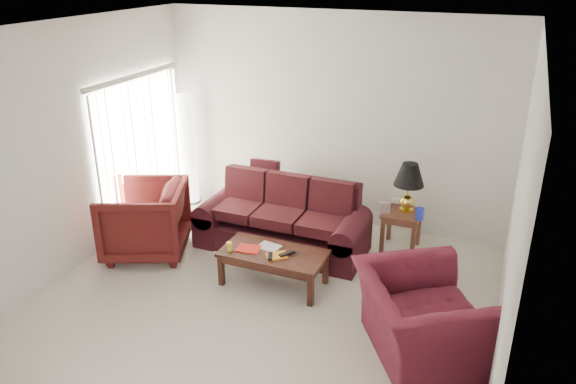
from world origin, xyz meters
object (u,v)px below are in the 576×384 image
object	(u,v)px
end_table	(401,230)
armchair_right	(422,318)
sofa	(282,217)
armchair_left	(145,220)
floor_lamp	(188,149)
coffee_table	(274,268)

from	to	relation	value
end_table	armchair_right	xyz separation A→B (m)	(0.64, -2.08, 0.14)
sofa	armchair_left	distance (m)	1.78
end_table	floor_lamp	bearing A→B (deg)	175.47
floor_lamp	armchair_right	bearing A→B (deg)	-30.15
floor_lamp	sofa	bearing A→B (deg)	-24.14
sofa	coffee_table	distance (m)	0.94
armchair_left	armchair_right	bearing A→B (deg)	56.62
end_table	coffee_table	distance (m)	1.90
sofa	end_table	xyz separation A→B (m)	(1.47, 0.60, -0.19)
armchair_left	floor_lamp	bearing A→B (deg)	168.70
sofa	end_table	distance (m)	1.60
floor_lamp	coffee_table	bearing A→B (deg)	-38.21
sofa	end_table	world-z (taller)	sofa
sofa	end_table	bearing A→B (deg)	24.95
floor_lamp	armchair_left	world-z (taller)	floor_lamp
end_table	coffee_table	world-z (taller)	end_table
floor_lamp	armchair_left	bearing A→B (deg)	-78.33
sofa	armchair_right	world-z (taller)	sofa
floor_lamp	coffee_table	size ratio (longest dim) A/B	1.43
armchair_right	end_table	bearing A→B (deg)	-15.34
sofa	coffee_table	bearing A→B (deg)	-70.03
coffee_table	armchair_right	bearing A→B (deg)	-12.86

